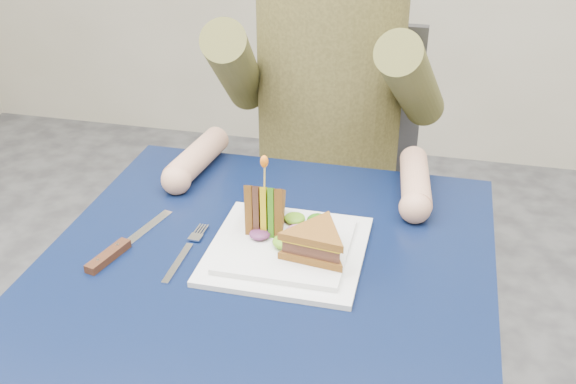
% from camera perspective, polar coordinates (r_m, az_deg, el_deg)
% --- Properties ---
extents(table, '(0.75, 0.75, 0.73)m').
position_cam_1_polar(table, '(1.18, -1.82, -8.94)').
color(table, black).
rests_on(table, ground).
extents(chair, '(0.42, 0.40, 0.93)m').
position_cam_1_polar(chair, '(1.80, 3.79, 1.29)').
color(chair, '#47474C').
rests_on(chair, ground).
extents(diner, '(0.54, 0.59, 0.74)m').
position_cam_1_polar(diner, '(1.55, 3.50, 11.68)').
color(diner, brown).
rests_on(diner, chair).
extents(plate, '(0.26, 0.26, 0.02)m').
position_cam_1_polar(plate, '(1.14, -0.09, -4.79)').
color(plate, white).
rests_on(plate, table).
extents(sandwich_flat, '(0.14, 0.14, 0.05)m').
position_cam_1_polar(sandwich_flat, '(1.09, 2.41, -4.30)').
color(sandwich_flat, brown).
rests_on(sandwich_flat, plate).
extents(sandwich_upright, '(0.09, 0.15, 0.15)m').
position_cam_1_polar(sandwich_upright, '(1.17, -1.95, -1.44)').
color(sandwich_upright, brown).
rests_on(sandwich_upright, plate).
extents(fork, '(0.02, 0.18, 0.01)m').
position_cam_1_polar(fork, '(1.16, -8.77, -5.17)').
color(fork, silver).
rests_on(fork, table).
extents(knife, '(0.07, 0.22, 0.02)m').
position_cam_1_polar(knife, '(1.18, -14.36, -4.82)').
color(knife, silver).
rests_on(knife, table).
extents(toothpick, '(0.01, 0.01, 0.06)m').
position_cam_1_polar(toothpick, '(1.14, -2.00, 1.34)').
color(toothpick, tan).
rests_on(toothpick, sandwich_upright).
extents(toothpick_frill, '(0.01, 0.01, 0.02)m').
position_cam_1_polar(toothpick_frill, '(1.12, -2.03, 2.60)').
color(toothpick_frill, orange).
rests_on(toothpick_frill, sandwich_upright).
extents(lettuce_spill, '(0.15, 0.13, 0.02)m').
position_cam_1_polar(lettuce_spill, '(1.14, 0.27, -3.67)').
color(lettuce_spill, '#337A14').
rests_on(lettuce_spill, plate).
extents(onion_ring, '(0.04, 0.04, 0.02)m').
position_cam_1_polar(onion_ring, '(1.13, 0.71, -3.66)').
color(onion_ring, '#9E4C7A').
rests_on(onion_ring, plate).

